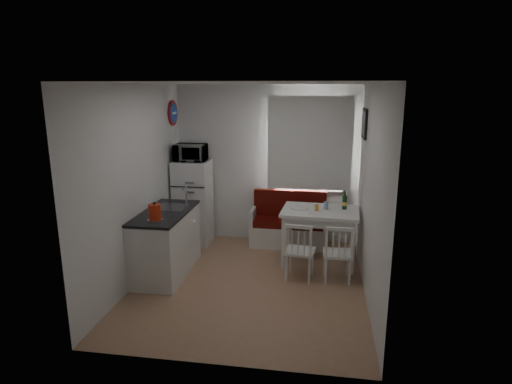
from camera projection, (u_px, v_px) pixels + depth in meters
floor at (249, 283)px, 5.72m from camera, size 3.00×3.50×0.02m
ceiling at (249, 83)px, 5.10m from camera, size 3.00×3.50×0.02m
wall_back at (267, 165)px, 7.09m from camera, size 3.00×0.02×2.60m
wall_front at (215, 235)px, 3.73m from camera, size 3.00×0.02×2.60m
wall_left at (137, 185)px, 5.63m from camera, size 0.02×3.50×2.60m
wall_right at (371, 193)px, 5.19m from camera, size 0.02×3.50×2.60m
window at (310, 146)px, 6.88m from camera, size 1.22×0.06×1.47m
curtain at (310, 144)px, 6.80m from camera, size 1.35×0.02×1.50m
kitchen_counter at (166, 242)px, 5.94m from camera, size 0.62×1.32×1.16m
wall_sign at (173, 113)px, 6.82m from camera, size 0.03×0.40×0.40m
picture_frame at (364, 123)px, 6.07m from camera, size 0.04×0.52×0.42m
bench at (289, 228)px, 7.04m from camera, size 1.25×0.48×0.90m
dining_table at (320, 216)px, 6.21m from camera, size 1.14×0.83×0.82m
chair_left at (300, 246)px, 5.68m from camera, size 0.42×0.41×0.44m
chair_right at (338, 248)px, 5.61m from camera, size 0.39×0.38×0.43m
fridge at (193, 202)px, 7.07m from camera, size 0.56×0.56×1.40m
microwave at (190, 153)px, 6.82m from camera, size 0.50×0.34×0.28m
kettle at (155, 212)px, 5.36m from camera, size 0.19×0.19×0.25m
wine_bottle at (345, 200)px, 6.20m from camera, size 0.07×0.07×0.28m
drinking_glass_orange at (317, 208)px, 6.14m from camera, size 0.05×0.05×0.09m
drinking_glass_blue at (326, 206)px, 6.22m from camera, size 0.07×0.07×0.11m
plate at (300, 208)px, 6.25m from camera, size 0.24×0.24×0.02m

